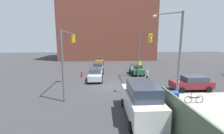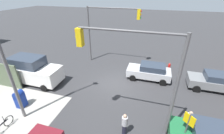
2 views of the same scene
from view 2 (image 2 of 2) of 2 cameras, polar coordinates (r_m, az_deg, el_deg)
ground_plane at (r=14.54m, az=1.29°, el=-6.56°), size 120.00×120.00×0.00m
traffic_signal_nw_corner at (r=7.99m, az=9.19°, el=0.96°), size 5.69×0.36×6.50m
traffic_signal_se_corner at (r=17.31m, az=-1.65°, el=15.96°), size 6.04×0.36×6.50m
street_lamp_corner at (r=10.72m, az=-34.22°, el=3.77°), size 1.78×2.23×8.00m
warning_sign_two_way at (r=9.59m, az=26.81°, el=-19.18°), size 0.48×0.48×2.40m
mailbox_blue at (r=13.61m, az=-31.68°, el=-10.15°), size 0.56×0.64×1.43m
fire_hydrant at (r=17.69m, az=20.90°, el=-0.06°), size 0.26×0.26×0.94m
sedan_silver at (r=15.46m, az=14.07°, el=-1.57°), size 4.23×2.02×1.62m
hatchback_gray at (r=16.31m, az=34.79°, el=-4.50°), size 4.42×2.02×1.62m
van_white_delivery at (r=16.19m, az=-28.15°, el=-1.08°), size 5.40×2.32×2.62m
pedestrian_crossing at (r=9.81m, az=4.81°, el=-20.87°), size 0.36×0.36×1.64m
pedestrian_waiting at (r=11.07m, az=27.15°, el=-17.82°), size 0.36×0.36×1.61m
bicycle_leaning_on_fence at (r=12.52m, az=-36.48°, el=-17.80°), size 0.05×1.75×0.97m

